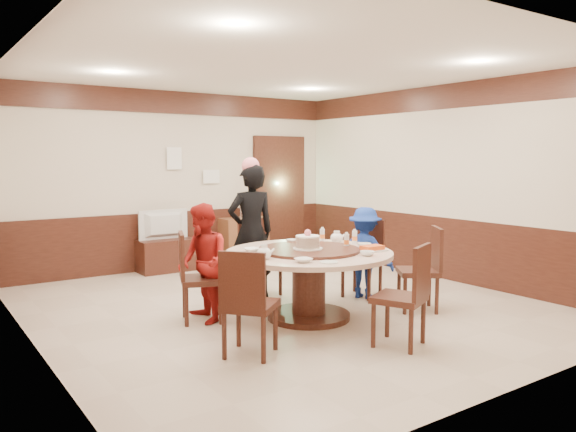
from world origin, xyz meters
TOP-DOWN VIEW (x-y plane):
  - room at (0.01, 0.01)m, footprint 6.00×6.04m
  - banquet_table at (-0.08, -0.57)m, footprint 1.82×1.82m
  - chair_0 at (1.09, -0.15)m, footprint 0.58×0.58m
  - chair_1 at (0.06, 0.67)m, footprint 0.44×0.45m
  - chair_2 at (-1.11, 0.02)m, footprint 0.57×0.57m
  - chair_3 at (-1.22, -1.20)m, footprint 0.62×0.62m
  - chair_4 at (0.09, -1.79)m, footprint 0.58×0.59m
  - chair_5 at (1.18, -1.04)m, footprint 0.62×0.61m
  - person_standing at (-0.13, 0.57)m, footprint 0.66×0.49m
  - person_red at (-1.09, -0.03)m, footprint 0.55×0.67m
  - person_blue at (1.06, -0.23)m, footprint 0.72×0.85m
  - birthday_cake at (-0.12, -0.60)m, footprint 0.32×0.32m
  - teapot_left at (-0.74, -0.71)m, footprint 0.17×0.15m
  - teapot_right at (0.54, -0.30)m, footprint 0.17×0.15m
  - bowl_0 at (-0.61, -0.25)m, footprint 0.17×0.17m
  - bowl_1 at (0.24, -1.15)m, footprint 0.15×0.15m
  - bowl_2 at (-0.52, -1.07)m, footprint 0.17×0.17m
  - bowl_3 at (0.59, -0.73)m, footprint 0.15×0.15m
  - bowl_4 at (-0.80, -0.49)m, footprint 0.15×0.15m
  - bowl_5 at (0.10, -0.01)m, footprint 0.15×0.15m
  - saucer_near at (-0.33, -1.22)m, footprint 0.18×0.18m
  - saucer_far at (0.37, -0.07)m, footprint 0.18×0.18m
  - shrimp_platter at (0.48, -0.97)m, footprint 0.30×0.20m
  - bottle_0 at (0.38, -0.66)m, footprint 0.06×0.06m
  - bottle_1 at (0.65, -0.49)m, footprint 0.06×0.06m
  - bottle_2 at (0.44, -0.14)m, footprint 0.06×0.06m
  - tv_stand at (-0.36, 2.75)m, footprint 0.85×0.45m
  - television at (-0.36, 2.75)m, footprint 0.79×0.11m
  - side_cabinet at (1.05, 2.78)m, footprint 0.80×0.40m
  - thermos at (1.05, 2.78)m, footprint 0.15×0.15m
  - notice_left at (-0.10, 2.96)m, footprint 0.25×0.00m
  - notice_right at (0.55, 2.96)m, footprint 0.30×0.00m

SIDE VIEW (x-z plane):
  - tv_stand at x=-0.36m, z-range 0.00..0.50m
  - chair_0 at x=1.09m, z-range -0.18..0.79m
  - chair_1 at x=0.06m, z-range -0.18..0.79m
  - chair_2 at x=-1.11m, z-range -0.18..0.79m
  - chair_3 at x=-1.22m, z-range -0.18..0.79m
  - chair_4 at x=0.09m, z-range -0.18..0.79m
  - chair_5 at x=1.18m, z-range -0.18..0.79m
  - side_cabinet at x=1.05m, z-range 0.00..0.75m
  - banquet_table at x=-0.08m, z-range 0.14..0.92m
  - person_blue at x=1.06m, z-range 0.00..1.15m
  - person_red at x=-1.09m, z-range 0.00..1.28m
  - television at x=-0.36m, z-range 0.50..0.96m
  - saucer_near at x=-0.33m, z-range 0.75..0.76m
  - saucer_far at x=0.37m, z-range 0.75..0.76m
  - bowl_4 at x=-0.80m, z-range 0.75..0.79m
  - bowl_2 at x=-0.52m, z-range 0.75..0.79m
  - bowl_0 at x=-0.61m, z-range 0.75..0.79m
  - bowl_5 at x=0.10m, z-range 0.75..0.80m
  - bowl_1 at x=0.24m, z-range 0.75..0.80m
  - bowl_3 at x=0.59m, z-range 0.75..0.80m
  - shrimp_platter at x=0.48m, z-range 0.75..0.81m
  - teapot_left at x=-0.74m, z-range 0.75..0.87m
  - teapot_right at x=0.54m, z-range 0.75..0.87m
  - bottle_0 at x=0.38m, z-range 0.75..0.91m
  - bottle_1 at x=0.65m, z-range 0.75..0.91m
  - bottle_2 at x=0.44m, z-range 0.75..0.91m
  - person_standing at x=-0.13m, z-range 0.00..1.68m
  - birthday_cake at x=-0.12m, z-range 0.75..0.96m
  - thermos at x=1.05m, z-range 0.75..1.13m
  - room at x=0.01m, z-range -0.34..2.50m
  - notice_right at x=0.55m, z-range 1.34..1.56m
  - notice_left at x=-0.10m, z-range 1.57..1.93m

